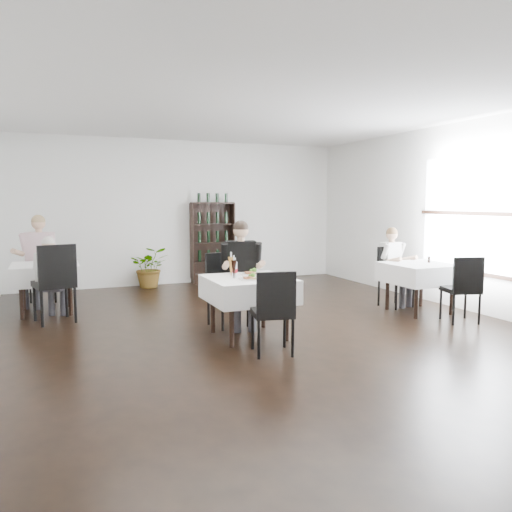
{
  "coord_description": "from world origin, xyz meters",
  "views": [
    {
      "loc": [
        -2.63,
        -5.83,
        1.73
      ],
      "look_at": [
        -0.11,
        0.2,
        1.02
      ],
      "focal_mm": 35.0,
      "sensor_mm": 36.0,
      "label": 1
    }
  ],
  "objects_px": {
    "wine_shelf": "(213,243)",
    "diner_main": "(242,266)",
    "main_table": "(249,289)",
    "potted_tree": "(150,267)"
  },
  "relations": [
    {
      "from": "main_table",
      "to": "diner_main",
      "type": "bearing_deg",
      "value": 78.9
    },
    {
      "from": "wine_shelf",
      "to": "main_table",
      "type": "relative_size",
      "value": 1.7
    },
    {
      "from": "wine_shelf",
      "to": "diner_main",
      "type": "height_order",
      "value": "wine_shelf"
    },
    {
      "from": "main_table",
      "to": "diner_main",
      "type": "distance_m",
      "value": 0.57
    },
    {
      "from": "wine_shelf",
      "to": "diner_main",
      "type": "relative_size",
      "value": 1.19
    },
    {
      "from": "main_table",
      "to": "potted_tree",
      "type": "bearing_deg",
      "value": 96.32
    },
    {
      "from": "diner_main",
      "to": "wine_shelf",
      "type": "bearing_deg",
      "value": 78.13
    },
    {
      "from": "potted_tree",
      "to": "wine_shelf",
      "type": "bearing_deg",
      "value": 4.79
    },
    {
      "from": "wine_shelf",
      "to": "potted_tree",
      "type": "distance_m",
      "value": 1.44
    },
    {
      "from": "wine_shelf",
      "to": "potted_tree",
      "type": "bearing_deg",
      "value": -175.21
    }
  ]
}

